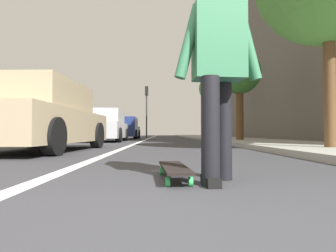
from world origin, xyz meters
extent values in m
plane|color=#38383D|center=(10.00, 0.00, 0.00)|extent=(80.00, 80.00, 0.00)
cube|color=silver|center=(20.00, 1.16, 0.00)|extent=(52.00, 0.16, 0.01)
cube|color=#9E9B93|center=(18.00, -3.58, 0.06)|extent=(52.00, 3.20, 0.12)
cube|color=#655D53|center=(22.00, -6.60, 6.37)|extent=(40.00, 1.20, 12.73)
cylinder|color=green|center=(1.65, 0.16, 0.04)|extent=(0.07, 0.04, 0.07)
cylinder|color=green|center=(1.67, -0.01, 0.04)|extent=(0.07, 0.04, 0.07)
cylinder|color=green|center=(1.06, 0.11, 0.04)|extent=(0.07, 0.04, 0.07)
cylinder|color=green|center=(1.07, -0.06, 0.04)|extent=(0.07, 0.04, 0.07)
cube|color=silver|center=(1.66, 0.07, 0.08)|extent=(0.07, 0.12, 0.02)
cube|color=silver|center=(1.06, 0.03, 0.08)|extent=(0.07, 0.12, 0.02)
cube|color=black|center=(1.36, 0.05, 0.10)|extent=(0.85, 0.26, 0.02)
cylinder|color=black|center=(1.08, -0.21, 0.41)|extent=(0.14, 0.14, 0.82)
cylinder|color=black|center=(1.36, -0.37, 0.41)|extent=(0.14, 0.14, 0.82)
cube|color=black|center=(1.08, -0.21, 0.04)|extent=(0.27, 0.12, 0.07)
cube|color=#33724C|center=(1.21, -0.30, 1.12)|extent=(0.27, 0.42, 0.60)
cylinder|color=#33724C|center=(1.19, -0.06, 1.12)|extent=(0.11, 0.24, 0.60)
cylinder|color=#33724C|center=(1.23, -0.54, 1.12)|extent=(0.11, 0.24, 0.60)
cube|color=tan|center=(5.18, 2.83, 0.55)|extent=(4.33, 2.02, 0.70)
cube|color=tan|center=(5.03, 2.84, 1.20)|extent=(2.41, 1.79, 0.60)
cube|color=#4C606B|center=(6.19, 2.78, 1.20)|extent=(0.12, 1.60, 0.51)
cylinder|color=black|center=(6.53, 3.63, 0.34)|extent=(0.68, 0.25, 0.67)
cylinder|color=black|center=(6.45, 1.90, 0.34)|extent=(0.68, 0.25, 0.67)
cylinder|color=black|center=(3.82, 2.03, 0.34)|extent=(0.68, 0.25, 0.67)
cube|color=#B7B7BC|center=(12.03, 2.86, 0.53)|extent=(4.03, 1.81, 0.70)
cube|color=#B7B7BC|center=(11.88, 2.86, 1.18)|extent=(2.23, 1.64, 0.60)
cube|color=#4C606B|center=(12.98, 2.88, 1.18)|extent=(0.07, 1.54, 0.51)
cylinder|color=black|center=(13.26, 3.71, 0.32)|extent=(0.64, 0.23, 0.63)
cylinder|color=black|center=(13.29, 2.05, 0.32)|extent=(0.64, 0.23, 0.63)
cylinder|color=black|center=(10.78, 3.67, 0.32)|extent=(0.64, 0.23, 0.63)
cylinder|color=black|center=(10.81, 2.01, 0.32)|extent=(0.64, 0.23, 0.63)
cube|color=navy|center=(18.18, 2.82, 0.53)|extent=(4.29, 1.93, 0.70)
cube|color=navy|center=(18.03, 2.82, 1.18)|extent=(2.37, 1.76, 0.60)
cube|color=#4C606B|center=(19.20, 2.83, 1.18)|extent=(0.06, 1.66, 0.51)
cylinder|color=black|center=(19.49, 3.73, 0.32)|extent=(0.64, 0.23, 0.64)
cylinder|color=black|center=(19.51, 1.93, 0.32)|extent=(0.64, 0.23, 0.64)
cylinder|color=black|center=(16.84, 3.70, 0.32)|extent=(0.64, 0.23, 0.64)
cylinder|color=black|center=(16.86, 1.91, 0.32)|extent=(0.64, 0.23, 0.64)
cylinder|color=#2D2D2D|center=(23.28, 1.56, 1.86)|extent=(0.12, 0.12, 3.71)
cube|color=black|center=(23.28, 1.56, 4.11)|extent=(0.24, 0.28, 0.80)
sphere|color=#360606|center=(23.41, 1.56, 4.37)|extent=(0.16, 0.16, 0.16)
sphere|color=gold|center=(23.41, 1.56, 4.11)|extent=(0.16, 0.16, 0.16)
sphere|color=black|center=(23.41, 1.56, 3.85)|extent=(0.16, 0.16, 0.16)
cylinder|color=brown|center=(4.45, -3.18, 1.31)|extent=(0.22, 0.22, 2.63)
cylinder|color=brown|center=(10.88, -3.18, 1.18)|extent=(0.32, 0.32, 2.37)
sphere|color=#3D7F33|center=(10.88, -3.18, 3.01)|extent=(1.83, 1.83, 1.83)
cylinder|color=brown|center=(17.12, -3.18, 1.35)|extent=(0.23, 0.23, 2.69)
sphere|color=#4C8C38|center=(17.12, -3.18, 3.35)|extent=(1.88, 1.88, 1.88)
camera|label=1|loc=(-0.99, 0.15, 0.39)|focal=29.65mm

